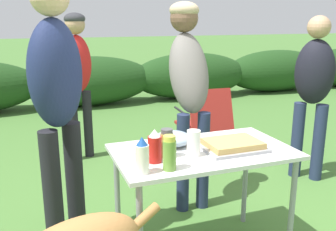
{
  "coord_description": "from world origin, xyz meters",
  "views": [
    {
      "loc": [
        -0.96,
        -1.97,
        1.53
      ],
      "look_at": [
        -0.11,
        0.32,
        0.89
      ],
      "focal_mm": 40.0,
      "sensor_mm": 36.0,
      "label": 1
    }
  ],
  "objects_px": {
    "food_tray": "(233,145)",
    "spice_jar": "(167,144)",
    "relish_jar": "(169,153)",
    "ketchup_bottle": "(155,147)",
    "standing_person_in_red_jacket": "(313,84)",
    "standing_person_in_dark_puffer": "(57,93)",
    "standing_person_in_olive_jacket": "(189,78)",
    "mayo_bottle": "(142,156)",
    "standing_person_with_beanie": "(78,69)",
    "camp_chair_green_behind_table": "(205,121)",
    "folding_table": "(203,161)",
    "plate_stack": "(140,149)",
    "mixing_bowl": "(173,139)",
    "paper_cup_stack": "(194,143)"
  },
  "relations": [
    {
      "from": "mixing_bowl",
      "to": "camp_chair_green_behind_table",
      "type": "xyz_separation_m",
      "value": [
        0.89,
        1.36,
        -0.32
      ]
    },
    {
      "from": "plate_stack",
      "to": "relish_jar",
      "type": "xyz_separation_m",
      "value": [
        0.07,
        -0.32,
        0.08
      ]
    },
    {
      "from": "mayo_bottle",
      "to": "standing_person_with_beanie",
      "type": "height_order",
      "value": "standing_person_with_beanie"
    },
    {
      "from": "paper_cup_stack",
      "to": "camp_chair_green_behind_table",
      "type": "distance_m",
      "value": 1.82
    },
    {
      "from": "ketchup_bottle",
      "to": "camp_chair_green_behind_table",
      "type": "relative_size",
      "value": 0.23
    },
    {
      "from": "ketchup_bottle",
      "to": "standing_person_in_olive_jacket",
      "type": "relative_size",
      "value": 0.12
    },
    {
      "from": "standing_person_with_beanie",
      "to": "camp_chair_green_behind_table",
      "type": "height_order",
      "value": "standing_person_with_beanie"
    },
    {
      "from": "mixing_bowl",
      "to": "ketchup_bottle",
      "type": "distance_m",
      "value": 0.31
    },
    {
      "from": "plate_stack",
      "to": "mixing_bowl",
      "type": "distance_m",
      "value": 0.24
    },
    {
      "from": "ketchup_bottle",
      "to": "camp_chair_green_behind_table",
      "type": "xyz_separation_m",
      "value": [
        1.09,
        1.59,
        -0.36
      ]
    },
    {
      "from": "camp_chair_green_behind_table",
      "to": "standing_person_in_red_jacket",
      "type": "bearing_deg",
      "value": -40.13
    },
    {
      "from": "food_tray",
      "to": "standing_person_in_red_jacket",
      "type": "height_order",
      "value": "standing_person_in_red_jacket"
    },
    {
      "from": "folding_table",
      "to": "standing_person_in_olive_jacket",
      "type": "bearing_deg",
      "value": 73.7
    },
    {
      "from": "plate_stack",
      "to": "standing_person_in_dark_puffer",
      "type": "relative_size",
      "value": 0.13
    },
    {
      "from": "spice_jar",
      "to": "standing_person_with_beanie",
      "type": "relative_size",
      "value": 0.11
    },
    {
      "from": "spice_jar",
      "to": "mayo_bottle",
      "type": "bearing_deg",
      "value": -138.64
    },
    {
      "from": "relish_jar",
      "to": "ketchup_bottle",
      "type": "bearing_deg",
      "value": 106.24
    },
    {
      "from": "plate_stack",
      "to": "standing_person_in_dark_puffer",
      "type": "distance_m",
      "value": 0.64
    },
    {
      "from": "standing_person_in_dark_puffer",
      "to": "standing_person_in_red_jacket",
      "type": "xyz_separation_m",
      "value": [
        2.32,
        0.34,
        -0.14
      ]
    },
    {
      "from": "standing_person_in_dark_puffer",
      "to": "standing_person_in_red_jacket",
      "type": "bearing_deg",
      "value": -33.74
    },
    {
      "from": "ketchup_bottle",
      "to": "standing_person_in_red_jacket",
      "type": "xyz_separation_m",
      "value": [
        1.85,
        0.88,
        0.1
      ]
    },
    {
      "from": "spice_jar",
      "to": "standing_person_with_beanie",
      "type": "distance_m",
      "value": 2.16
    },
    {
      "from": "plate_stack",
      "to": "spice_jar",
      "type": "xyz_separation_m",
      "value": [
        0.12,
        -0.14,
        0.07
      ]
    },
    {
      "from": "folding_table",
      "to": "mayo_bottle",
      "type": "height_order",
      "value": "mayo_bottle"
    },
    {
      "from": "plate_stack",
      "to": "standing_person_in_red_jacket",
      "type": "bearing_deg",
      "value": 20.13
    },
    {
      "from": "standing_person_with_beanie",
      "to": "folding_table",
      "type": "bearing_deg",
      "value": -96.7
    },
    {
      "from": "relish_jar",
      "to": "camp_chair_green_behind_table",
      "type": "bearing_deg",
      "value": 58.72
    },
    {
      "from": "spice_jar",
      "to": "mayo_bottle",
      "type": "distance_m",
      "value": 0.27
    },
    {
      "from": "paper_cup_stack",
      "to": "standing_person_with_beanie",
      "type": "bearing_deg",
      "value": 100.09
    },
    {
      "from": "food_tray",
      "to": "ketchup_bottle",
      "type": "bearing_deg",
      "value": -176.27
    },
    {
      "from": "mixing_bowl",
      "to": "relish_jar",
      "type": "height_order",
      "value": "relish_jar"
    },
    {
      "from": "standing_person_with_beanie",
      "to": "standing_person_in_red_jacket",
      "type": "xyz_separation_m",
      "value": [
        1.99,
        -1.31,
        -0.07
      ]
    },
    {
      "from": "mixing_bowl",
      "to": "standing_person_in_olive_jacket",
      "type": "xyz_separation_m",
      "value": [
        0.36,
        0.58,
        0.29
      ]
    },
    {
      "from": "standing_person_in_olive_jacket",
      "to": "folding_table",
      "type": "bearing_deg",
      "value": -103.57
    },
    {
      "from": "relish_jar",
      "to": "standing_person_in_red_jacket",
      "type": "xyz_separation_m",
      "value": [
        1.81,
        1.01,
        0.1
      ]
    },
    {
      "from": "paper_cup_stack",
      "to": "spice_jar",
      "type": "xyz_separation_m",
      "value": [
        -0.16,
        0.03,
        0.01
      ]
    },
    {
      "from": "paper_cup_stack",
      "to": "ketchup_bottle",
      "type": "relative_size",
      "value": 0.81
    },
    {
      "from": "spice_jar",
      "to": "standing_person_in_dark_puffer",
      "type": "height_order",
      "value": "standing_person_in_dark_puffer"
    },
    {
      "from": "standing_person_in_olive_jacket",
      "to": "standing_person_in_red_jacket",
      "type": "height_order",
      "value": "standing_person_in_olive_jacket"
    },
    {
      "from": "food_tray",
      "to": "plate_stack",
      "type": "bearing_deg",
      "value": 164.7
    },
    {
      "from": "standing_person_in_olive_jacket",
      "to": "standing_person_in_dark_puffer",
      "type": "bearing_deg",
      "value": -161.82
    },
    {
      "from": "paper_cup_stack",
      "to": "standing_person_in_dark_puffer",
      "type": "relative_size",
      "value": 0.09
    },
    {
      "from": "plate_stack",
      "to": "standing_person_in_red_jacket",
      "type": "height_order",
      "value": "standing_person_in_red_jacket"
    },
    {
      "from": "food_tray",
      "to": "camp_chair_green_behind_table",
      "type": "distance_m",
      "value": 1.69
    },
    {
      "from": "standing_person_in_olive_jacket",
      "to": "camp_chair_green_behind_table",
      "type": "height_order",
      "value": "standing_person_in_olive_jacket"
    },
    {
      "from": "food_tray",
      "to": "mayo_bottle",
      "type": "height_order",
      "value": "mayo_bottle"
    },
    {
      "from": "standing_person_in_red_jacket",
      "to": "mayo_bottle",
      "type": "bearing_deg",
      "value": -107.0
    },
    {
      "from": "food_tray",
      "to": "spice_jar",
      "type": "height_order",
      "value": "spice_jar"
    },
    {
      "from": "standing_person_in_red_jacket",
      "to": "mixing_bowl",
      "type": "bearing_deg",
      "value": -112.86
    },
    {
      "from": "mayo_bottle",
      "to": "food_tray",
      "type": "bearing_deg",
      "value": 14.53
    }
  ]
}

